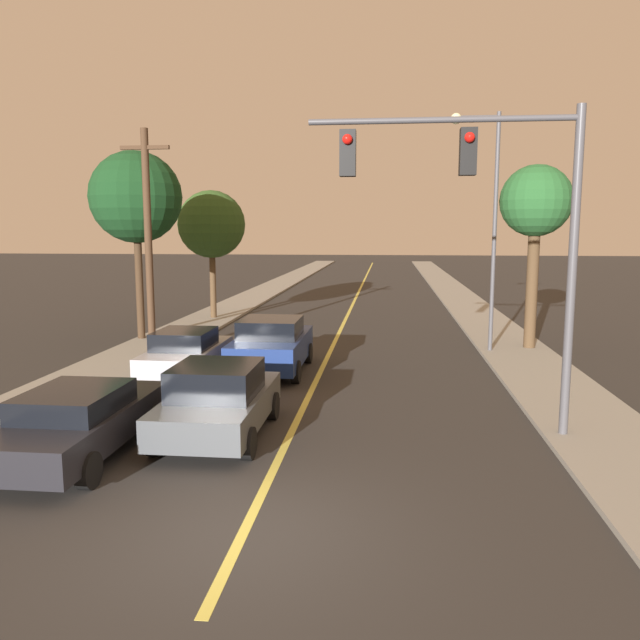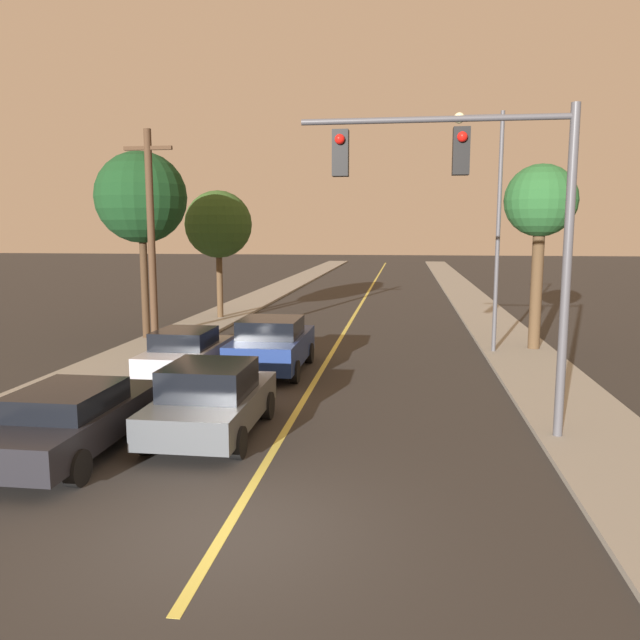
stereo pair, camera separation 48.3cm
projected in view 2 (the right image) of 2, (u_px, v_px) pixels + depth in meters
ground_plane at (225, 533)px, 8.78m from camera, size 200.00×200.00×0.00m
road_surface at (369, 290)px, 44.08m from camera, size 10.33×80.00×0.01m
sidewalk_left at (280, 288)px, 44.93m from camera, size 2.50×80.00×0.12m
sidewalk_right at (462, 291)px, 43.22m from camera, size 2.50×80.00×0.12m
car_near_lane_front at (211, 400)px, 12.81m from camera, size 1.98×4.03×1.54m
car_near_lane_second at (272, 345)px, 18.63m from camera, size 2.06×4.32×1.64m
car_outer_lane_front at (72, 419)px, 11.73m from camera, size 1.91×4.55×1.34m
car_outer_lane_second at (186, 353)px, 17.87m from camera, size 1.84×3.94×1.43m
traffic_signal_mast at (481, 202)px, 12.13m from camera, size 5.30×0.42×6.47m
streetlamp_right at (489, 203)px, 20.70m from camera, size 1.64×0.36×7.95m
utility_pole_left at (151, 239)px, 20.31m from camera, size 1.60×0.24×7.30m
tree_left_near at (218, 225)px, 29.12m from camera, size 3.13×3.13×5.94m
tree_left_far at (141, 198)px, 23.35m from camera, size 3.41×3.41×7.03m
tree_right_near at (541, 204)px, 21.12m from camera, size 2.44×2.44×6.33m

